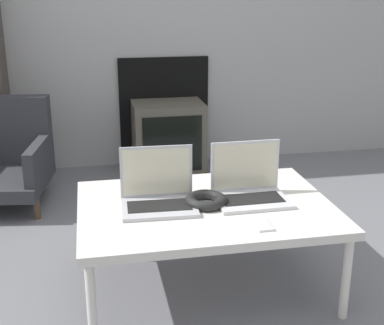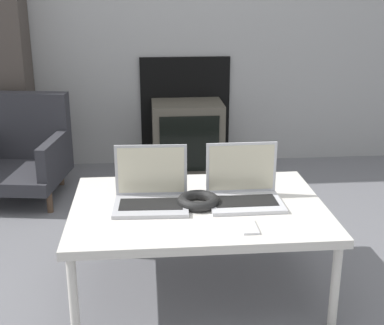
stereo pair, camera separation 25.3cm
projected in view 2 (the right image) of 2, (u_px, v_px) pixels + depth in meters
The scene contains 8 objects.
ground_plane at pixel (200, 298), 2.31m from camera, with size 14.00×14.00×0.00m, color slate.
table at pixel (198, 211), 2.29m from camera, with size 1.08×0.77×0.40m.
laptop_left at pixel (151, 192), 2.27m from camera, with size 0.32×0.25×0.24m.
laptop_right at pixel (244, 189), 2.30m from camera, with size 0.31×0.24×0.24m.
headphones at pixel (199, 201), 2.27m from camera, with size 0.18×0.18×0.04m.
phone at pixel (249, 227), 2.06m from camera, with size 0.06×0.13×0.01m.
tv at pixel (187, 137), 3.83m from camera, with size 0.50×0.38×0.50m.
armchair at pixel (23, 151), 3.38m from camera, with size 0.61×0.64×0.64m.
Camera 2 is at (-0.21, -1.99, 1.29)m, focal length 50.00 mm.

